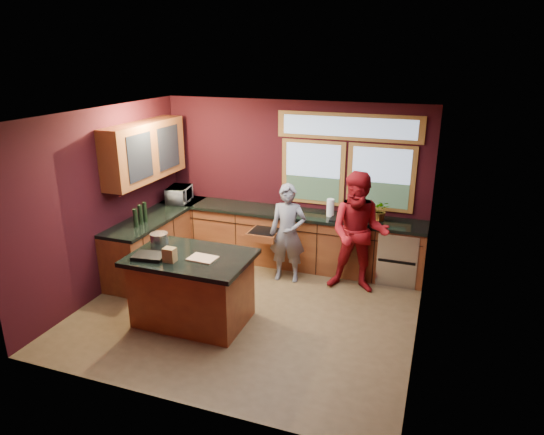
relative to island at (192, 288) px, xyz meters
The scene contains 14 objects.
floor 0.90m from the island, 40.45° to the left, with size 4.50×4.50×0.00m, color brown.
room_shell 1.56m from the island, 90.87° to the left, with size 4.52×4.02×2.71m.
back_counter 2.33m from the island, 70.36° to the left, with size 4.50×0.64×0.93m.
left_counter 1.92m from the island, 135.36° to the left, with size 0.64×2.30×0.93m.
island is the anchor object (origin of this frame).
person_grey 1.82m from the island, 63.67° to the left, with size 0.57×0.37×1.55m, color slate.
person_red 2.52m from the island, 40.87° to the left, with size 0.89×0.69×1.83m, color maroon.
microwave 2.51m from the island, 123.21° to the left, with size 0.51×0.34×0.28m, color #999999.
potted_plant 3.14m from the island, 47.00° to the left, with size 0.30×0.26×0.33m, color #999999.
paper_towel 2.63m from the island, 59.12° to the left, with size 0.12×0.12×0.28m, color white.
cutting_board 0.52m from the island, 14.04° to the right, with size 0.35×0.25×0.02m, color #A87D56.
stock_pot 0.80m from the island, 164.74° to the left, with size 0.24×0.24×0.18m, color #B4B5B9.
paper_bag 0.63m from the island, 120.96° to the right, with size 0.15×0.12×0.18m, color brown.
black_tray 0.71m from the island, 150.95° to the right, with size 0.40×0.28×0.05m, color black.
Camera 1 is at (2.34, -5.53, 3.43)m, focal length 32.00 mm.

